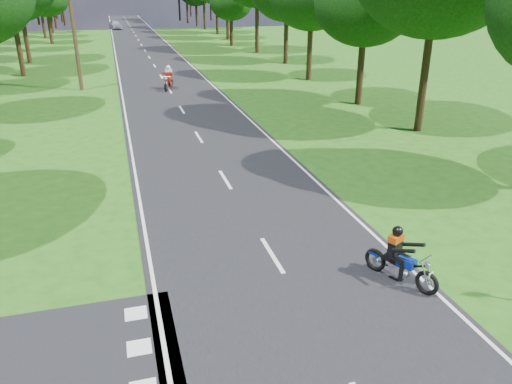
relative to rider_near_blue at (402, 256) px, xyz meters
name	(u,v)px	position (x,y,z in m)	size (l,w,h in m)	color
ground	(297,295)	(-2.69, 0.14, -0.76)	(160.00, 160.00, 0.00)	#1F4F12
main_road	(145,50)	(-2.69, 50.14, -0.75)	(7.00, 140.00, 0.02)	black
road_markings	(145,52)	(-2.82, 48.27, -0.74)	(7.40, 140.00, 0.01)	silver
telegraph_pole	(74,30)	(-8.69, 28.14, 3.31)	(1.20, 0.26, 8.00)	#382616
rider_near_blue	(402,256)	(0.00, 0.00, 0.00)	(0.59, 1.78, 1.49)	navy
rider_far_red	(168,78)	(-2.70, 26.62, 0.09)	(0.67, 2.00, 1.67)	#9A1B0B
distant_car	(115,25)	(-5.25, 80.99, -0.05)	(1.63, 4.06, 1.38)	silver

